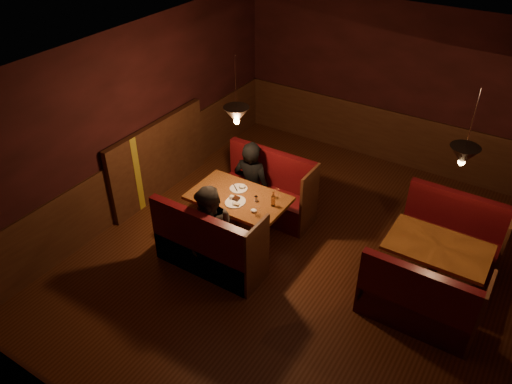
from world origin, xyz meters
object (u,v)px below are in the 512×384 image
Objects in this scene: main_bench_far at (269,194)px; second_table at (436,257)px; main_bench_near at (208,251)px; main_table at (239,207)px; second_bench_near at (417,307)px; diner_a at (252,170)px; diner_b at (211,219)px; second_bench_far at (450,238)px.

second_table is (2.70, -0.30, 0.20)m from main_bench_far.
main_bench_far reaches higher than second_table.
main_table is at bearing 91.22° from main_bench_near.
main_bench_near reaches higher than second_bench_near.
diner_a reaches higher than main_bench_far.
diner_a reaches higher than diner_b.
diner_b reaches higher than second_table.
diner_a reaches higher than second_bench_near.
main_bench_near is 3.43m from second_bench_far.
main_bench_near is 0.95× the size of diner_b.
main_bench_near reaches higher than second_bench_far.
main_table is 2.77m from second_bench_near.
main_bench_near is at bearing -88.78° from main_table.
main_table is 0.87× the size of diner_b.
main_bench_far is at bearing -149.03° from diner_a.
main_bench_far is at bearing 88.78° from main_table.
second_table is at bearing -92.20° from second_bench_far.
main_bench_near is at bearing -90.00° from main_bench_far.
second_bench_far is 3.05m from diner_a.
second_table is at bearing -6.25° from main_bench_far.
second_bench_near reaches higher than main_table.
diner_b is at bearing -88.43° from main_table.
second_bench_near is at bearing -90.00° from second_bench_far.
second_table is 0.77× the size of diner_a.
second_bench_near is at bearing 11.35° from main_bench_near.
second_table is 2.93m from diner_a.
main_bench_near is 1.10× the size of second_bench_far.
diner_b is (0.21, -1.34, -0.01)m from diner_a.
second_bench_far reaches higher than main_table.
second_bench_near is at bearing 155.73° from diner_a.
second_bench_far is at bearing 37.17° from main_bench_near.
second_bench_far is at bearing 22.74° from diner_b.
diner_b is (-2.73, -1.97, 0.50)m from second_bench_far.
main_table is at bearing -155.24° from second_bench_far.
diner_a is (-0.20, 0.63, 0.24)m from main_table.
second_bench_far is 3.40m from diner_b.
diner_a is 1.01× the size of diner_b.
second_bench_near is 2.81m from diner_b.
diner_b is at bearing -155.86° from second_table.
diner_a is at bearing 86.02° from diner_b.
main_bench_far is 1.10× the size of second_bench_near.
second_table is at bearing 11.04° from diner_b.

